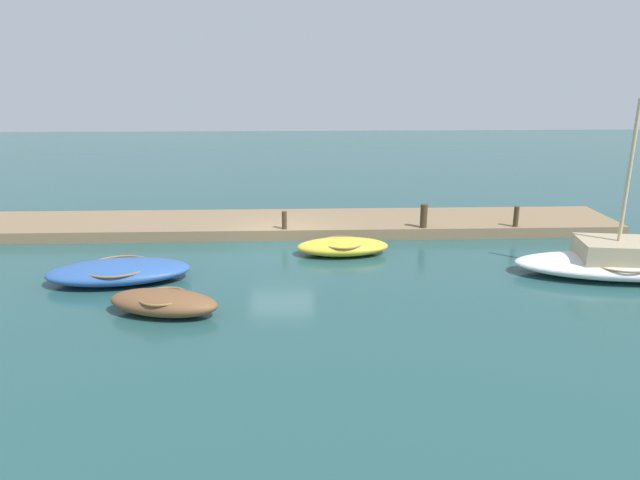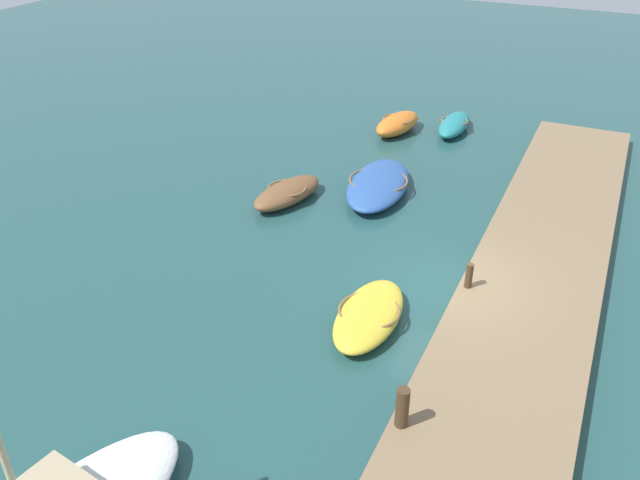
{
  "view_description": "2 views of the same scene",
  "coord_description": "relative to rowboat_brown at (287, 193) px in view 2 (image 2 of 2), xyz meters",
  "views": [
    {
      "loc": [
        -0.68,
        21.48,
        6.52
      ],
      "look_at": [
        -1.35,
        4.17,
        1.36
      ],
      "focal_mm": 32.48,
      "sensor_mm": 36.0,
      "label": 1
    },
    {
      "loc": [
        -15.25,
        -3.21,
        10.59
      ],
      "look_at": [
        0.04,
        3.93,
        0.69
      ],
      "focal_mm": 37.2,
      "sensor_mm": 36.0,
      "label": 2
    }
  ],
  "objects": [
    {
      "name": "mooring_post_mid_west",
      "position": [
        -8.7,
        -7.16,
        0.55
      ],
      "size": [
        0.28,
        0.28,
        0.94
      ],
      "primitive_type": "cylinder",
      "color": "#47331E",
      "rests_on": "dock_platform"
    },
    {
      "name": "ground_plane",
      "position": [
        -3.05,
        -6.6,
        -0.35
      ],
      "size": [
        84.0,
        84.0,
        0.0
      ],
      "primitive_type": "plane",
      "color": "#234C4C"
    },
    {
      "name": "rowboat_yellow",
      "position": [
        -5.33,
        -5.15,
        -0.05
      ],
      "size": [
        3.39,
        1.68,
        0.59
      ],
      "rotation": [
        0.0,
        0.0,
        0.04
      ],
      "color": "gold",
      "rests_on": "ground_plane"
    },
    {
      "name": "rowboat_brown",
      "position": [
        0.0,
        0.0,
        0.0
      ],
      "size": [
        3.34,
        1.99,
        0.69
      ],
      "rotation": [
        0.0,
        0.0,
        -0.24
      ],
      "color": "brown",
      "rests_on": "ground_plane"
    },
    {
      "name": "dinghy_orange",
      "position": [
        7.88,
        -1.3,
        0.07
      ],
      "size": [
        3.08,
        1.78,
        0.83
      ],
      "rotation": [
        0.0,
        0.0,
        -0.2
      ],
      "color": "orange",
      "rests_on": "ground_plane"
    },
    {
      "name": "motorboat_blue",
      "position": [
        1.98,
        -2.63,
        -0.01
      ],
      "size": [
        4.66,
        2.6,
        0.67
      ],
      "rotation": [
        0.0,
        0.0,
        0.13
      ],
      "color": "#2D569E",
      "rests_on": "ground_plane"
    },
    {
      "name": "dock_platform",
      "position": [
        -3.05,
        -8.72,
        -0.14
      ],
      "size": [
        27.81,
        3.62,
        0.43
      ],
      "primitive_type": "cube",
      "color": "#846B4C",
      "rests_on": "ground_plane"
    },
    {
      "name": "mooring_post_mid_east",
      "position": [
        -3.18,
        -7.16,
        0.44
      ],
      "size": [
        0.2,
        0.2,
        0.72
      ],
      "primitive_type": "cylinder",
      "color": "#47331E",
      "rests_on": "dock_platform"
    },
    {
      "name": "rowboat_teal",
      "position": [
        9.07,
        -3.5,
        -0.02
      ],
      "size": [
        3.15,
        1.19,
        0.66
      ],
      "rotation": [
        0.0,
        0.0,
        0.01
      ],
      "color": "teal",
      "rests_on": "ground_plane"
    }
  ]
}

